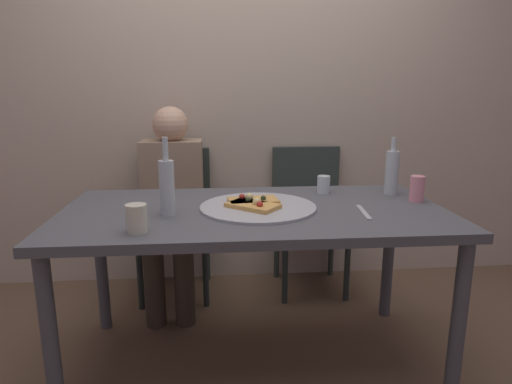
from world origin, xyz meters
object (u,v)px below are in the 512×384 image
Objects in this scene: beer_bottle at (167,186)px; guest_in_sweater at (172,198)px; tumbler_far at (324,185)px; chair_right at (308,209)px; dining_table at (254,225)px; pizza_tray at (258,207)px; wine_bottle at (392,172)px; tumbler_near at (137,218)px; pizza_slice_extra at (253,200)px; soda_can at (417,189)px; pizza_slice_last at (253,205)px; table_knife at (364,212)px; chair_left at (175,212)px.

beer_bottle is 0.28× the size of guest_in_sweater.
chair_right is at bearing 85.29° from tumbler_far.
pizza_tray is at bearing 12.83° from dining_table.
wine_bottle reaches higher than tumbler_far.
tumbler_near is (-0.48, -0.29, 0.05)m from pizza_tray.
pizza_slice_extra is at bearing 124.57° from guest_in_sweater.
wine_bottle reaches higher than soda_can.
soda_can is at bearing 4.43° from dining_table.
tumbler_far is at bearing 37.75° from pizza_slice_last.
tumbler_near is at bearing 51.84° from chair_right.
chair_right reaches higher than tumbler_near.
pizza_slice_extra is 0.77m from guest_in_sweater.
pizza_slice_extra is at bearing 18.35° from beer_bottle.
soda_can is at bearing 114.43° from chair_right.
chair_right is at bearing -169.92° from guest_in_sweater.
pizza_slice_extra is at bearing -150.40° from tumbler_far.
tumbler_near is 0.98m from guest_in_sweater.
pizza_tray is at bearing 31.82° from tumbler_near.
wine_bottle is 0.76m from chair_right.
table_knife is (0.09, -0.38, -0.04)m from tumbler_far.
pizza_slice_extra reaches higher than pizza_tray.
tumbler_near reaches higher than pizza_slice_last.
pizza_slice_extra is at bearing 61.53° from chair_right.
soda_can is at bearing -27.29° from tumbler_far.
chair_left is 0.20m from guest_in_sweater.
beer_bottle is 0.36× the size of chair_right.
soda_can reaches higher than pizza_slice_last.
guest_in_sweater is (0.03, 0.97, -0.16)m from tumbler_near.
beer_bottle is at bearing -165.16° from wine_bottle.
guest_in_sweater is at bearing -125.96° from table_knife.
wine_bottle is (0.71, 0.24, 0.09)m from pizza_slice_last.
chair_left is 1.00× the size of chair_right.
pizza_tray is 4.22× the size of soda_can.
guest_in_sweater is (-0.89, 0.79, -0.11)m from table_knife.
chair_right is at bearing 63.55° from pizza_slice_last.
pizza_tray is at bearing 123.70° from guest_in_sweater.
guest_in_sweater is (-0.43, 0.68, -0.03)m from dining_table.
chair_left is at bearing 94.00° from beer_bottle.
guest_in_sweater is (-0.43, 0.62, -0.13)m from pizza_slice_extra.
wine_bottle reaches higher than chair_left.
pizza_tray is 0.97m from chair_left.
tumbler_near is (-0.46, -0.34, 0.03)m from pizza_slice_extra.
pizza_slice_last is 1.15× the size of table_knife.
beer_bottle reaches higher than chair_left.
tumbler_far is 0.92m from guest_in_sweater.
beer_bottle is (-0.39, -0.08, 0.12)m from pizza_tray.
pizza_slice_last is 0.52m from tumbler_near.
pizza_slice_last is 1.08× the size of pizza_slice_extra.
chair_left is at bearing 151.62° from wine_bottle.
beer_bottle reaches higher than pizza_slice_last.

